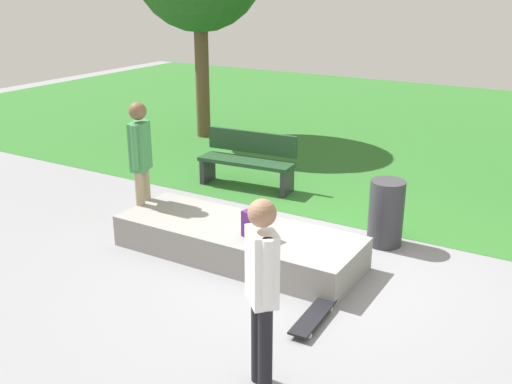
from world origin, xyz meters
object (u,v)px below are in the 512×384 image
skater_watching (141,157)px  park_bench_by_oak (248,159)px  skater_performing_trick (262,283)px  concrete_ledge (237,242)px  skateboard_by_ledge (313,317)px  trash_bin (386,213)px  backpack_on_ledge (255,225)px

skater_watching → park_bench_by_oak: bearing=82.8°
skater_performing_trick → concrete_ledge: bearing=127.1°
concrete_ledge → skater_performing_trick: size_ratio=1.82×
skateboard_by_ledge → trash_bin: (-0.03, 2.18, 0.37)m
skater_watching → skateboard_by_ledge: 3.32m
concrete_ledge → park_bench_by_oak: bearing=118.7°
skateboard_by_ledge → park_bench_by_oak: (-2.74, 3.22, 0.42)m
concrete_ledge → skateboard_by_ledge: concrete_ledge is taller
skater_watching → skateboard_by_ledge: bearing=-17.6°
concrete_ledge → skateboard_by_ledge: size_ratio=3.83×
backpack_on_ledge → skateboard_by_ledge: 1.42m
skater_watching → park_bench_by_oak: (0.28, 2.26, -0.56)m
skater_watching → skateboard_by_ledge: size_ratio=2.19×
trash_bin → park_bench_by_oak: bearing=159.1°
backpack_on_ledge → park_bench_by_oak: (-1.63, 2.49, -0.08)m
backpack_on_ledge → skater_watching: bearing=-171.6°
concrete_ledge → skater_watching: bearing=177.2°
backpack_on_ledge → trash_bin: 1.82m
concrete_ledge → skater_watching: skater_watching is taller
skateboard_by_ledge → skater_watching: bearing=162.4°
concrete_ledge → park_bench_by_oak: size_ratio=1.90×
concrete_ledge → skater_watching: (-1.56, 0.08, 0.84)m
park_bench_by_oak → trash_bin: (2.72, -1.04, -0.05)m
skateboard_by_ledge → park_bench_by_oak: size_ratio=0.49×
concrete_ledge → trash_bin: bearing=41.9°
concrete_ledge → skateboard_by_ledge: 1.72m
backpack_on_ledge → skater_watching: size_ratio=0.18×
backpack_on_ledge → skater_watching: 1.99m
backpack_on_ledge → skater_watching: skater_watching is taller
backpack_on_ledge → skater_performing_trick: (1.18, -1.87, 0.43)m
backpack_on_ledge → skateboard_by_ledge: backpack_on_ledge is taller
backpack_on_ledge → park_bench_by_oak: 2.98m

